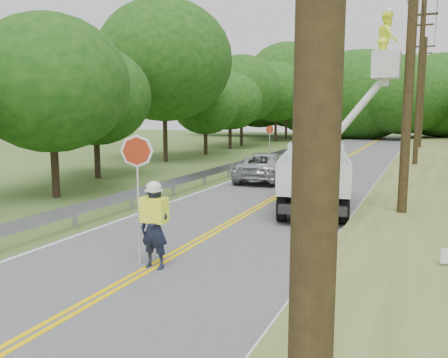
% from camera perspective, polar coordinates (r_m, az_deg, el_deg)
% --- Properties ---
extents(ground, '(140.00, 140.00, 0.00)m').
position_cam_1_polar(ground, '(9.59, -14.95, -13.77)').
color(ground, '#3A4F1E').
rests_on(ground, ground).
extents(road, '(7.20, 96.00, 0.03)m').
position_cam_1_polar(road, '(21.93, 8.40, -1.07)').
color(road, '#4D4E50').
rests_on(road, ground).
extents(guardrail, '(0.18, 48.00, 0.77)m').
position_cam_1_polar(guardrail, '(24.03, -0.28, 1.15)').
color(guardrail, '#9FA3A8').
rests_on(guardrail, ground).
extents(utility_poles, '(1.60, 43.30, 10.00)m').
position_cam_1_polar(utility_poles, '(23.98, 22.53, 11.80)').
color(utility_poles, black).
rests_on(utility_poles, ground).
extents(treeline_left, '(10.82, 56.47, 12.00)m').
position_cam_1_polar(treeline_left, '(43.27, 1.11, 11.74)').
color(treeline_left, '#332319').
rests_on(treeline_left, ground).
extents(treeline_horizon, '(55.78, 13.75, 11.78)m').
position_cam_1_polar(treeline_horizon, '(63.33, 19.39, 9.63)').
color(treeline_horizon, '#11400E').
rests_on(treeline_horizon, ground).
extents(flagger, '(1.14, 0.45, 3.02)m').
position_cam_1_polar(flagger, '(10.63, -8.56, -5.18)').
color(flagger, '#191E33').
rests_on(flagger, road).
extents(bucket_truck, '(4.61, 7.02, 6.60)m').
position_cam_1_polar(bucket_truck, '(18.23, 11.60, 1.71)').
color(bucket_truck, black).
rests_on(bucket_truck, road).
extents(suv_silver, '(2.85, 5.38, 1.44)m').
position_cam_1_polar(suv_silver, '(23.94, 5.16, 1.54)').
color(suv_silver, '#B3B5BB').
rests_on(suv_silver, road).
extents(suv_darkgrey, '(3.76, 6.18, 1.68)m').
position_cam_1_polar(suv_darkgrey, '(34.70, 11.60, 3.70)').
color(suv_darkgrey, '#36373C').
rests_on(suv_darkgrey, road).
extents(stop_sign_permanent, '(0.41, 0.42, 2.61)m').
position_cam_1_polar(stop_sign_permanent, '(31.13, 5.61, 4.95)').
color(stop_sign_permanent, '#9FA3A8').
rests_on(stop_sign_permanent, ground).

